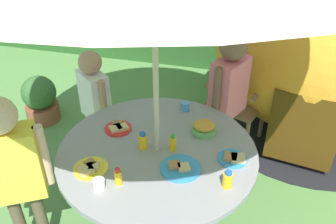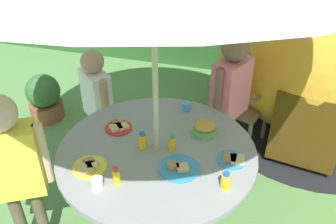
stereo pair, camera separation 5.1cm
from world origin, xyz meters
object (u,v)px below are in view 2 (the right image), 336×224
at_px(plate_far_left, 89,167).
at_px(juice_bottle_near_left, 172,143).
at_px(juice_bottle_near_right, 116,176).
at_px(cup_near, 186,106).
at_px(child_in_yellow_shirt, 13,162).
at_px(plate_far_right, 119,127).
at_px(garden_table, 157,166).
at_px(snack_bowl, 204,128).
at_px(wooden_chair, 244,92).
at_px(child_in_white_shirt, 97,95).
at_px(cup_far, 97,183).
at_px(juice_bottle_center_back, 143,141).
at_px(potted_plant, 44,97).
at_px(plate_mid_right, 233,159).
at_px(plate_mid_left, 179,168).
at_px(child_in_pink_shirt, 231,88).
at_px(juice_bottle_center_front, 226,181).
at_px(dome_tent, 326,58).

xyz_separation_m(plate_far_left, juice_bottle_near_left, (0.45, 0.32, 0.04)).
distance_m(juice_bottle_near_right, cup_near, 0.90).
bearing_deg(child_in_yellow_shirt, juice_bottle_near_left, -1.55).
height_order(plate_far_right, plate_far_left, same).
height_order(garden_table, snack_bowl, snack_bowl).
relative_size(wooden_chair, child_in_white_shirt, 0.84).
xyz_separation_m(child_in_yellow_shirt, cup_far, (0.55, 0.02, -0.04)).
height_order(child_in_yellow_shirt, juice_bottle_center_back, child_in_yellow_shirt).
distance_m(potted_plant, juice_bottle_near_right, 2.11).
bearing_deg(plate_mid_right, juice_bottle_near_left, 179.63).
xyz_separation_m(child_in_yellow_shirt, snack_bowl, (1.04, 0.71, -0.04)).
bearing_deg(potted_plant, plate_mid_left, -33.59).
relative_size(child_in_pink_shirt, child_in_white_shirt, 1.15).
height_order(plate_mid_right, juice_bottle_near_right, juice_bottle_near_right).
height_order(wooden_chair, plate_far_left, wooden_chair).
distance_m(child_in_yellow_shirt, juice_bottle_center_front, 1.28).
relative_size(juice_bottle_center_back, cup_near, 1.84).
relative_size(juice_bottle_near_right, cup_far, 1.64).
relative_size(potted_plant, juice_bottle_center_back, 4.17).
bearing_deg(child_in_pink_shirt, juice_bottle_near_left, 5.47).
distance_m(garden_table, juice_bottle_near_left, 0.23).
bearing_deg(juice_bottle_center_front, plate_mid_right, 87.21).
bearing_deg(snack_bowl, juice_bottle_near_left, -124.46).
distance_m(snack_bowl, plate_mid_left, 0.43).
relative_size(juice_bottle_near_right, cup_near, 1.70).
height_order(garden_table, cup_near, cup_near).
xyz_separation_m(potted_plant, juice_bottle_near_left, (1.71, -1.03, 0.53)).
bearing_deg(cup_far, juice_bottle_near_right, 36.03).
relative_size(snack_bowl, cup_near, 2.63).
bearing_deg(plate_far_left, juice_bottle_center_back, 48.10).
xyz_separation_m(plate_far_left, juice_bottle_near_right, (0.22, -0.07, 0.04)).
bearing_deg(plate_far_left, plate_mid_left, 14.95).
height_order(plate_far_right, juice_bottle_center_front, juice_bottle_center_front).
bearing_deg(child_in_yellow_shirt, plate_far_left, -10.00).
height_order(child_in_pink_shirt, plate_far_left, child_in_pink_shirt).
xyz_separation_m(wooden_chair, child_in_white_shirt, (-1.18, -0.72, 0.19)).
bearing_deg(child_in_pink_shirt, plate_mid_left, 14.00).
distance_m(child_in_pink_shirt, snack_bowl, 0.55).
xyz_separation_m(plate_mid_left, plate_far_left, (-0.54, -0.14, 0.00)).
xyz_separation_m(garden_table, juice_bottle_near_left, (0.10, 0.03, 0.20)).
xyz_separation_m(plate_far_left, cup_far, (0.12, -0.14, 0.02)).
bearing_deg(cup_far, potted_plant, 133.15).
bearing_deg(dome_tent, potted_plant, -156.63).
bearing_deg(plate_far_right, plate_mid_left, -29.39).
bearing_deg(dome_tent, plate_far_right, -123.99).
relative_size(juice_bottle_near_right, juice_bottle_center_back, 0.93).
relative_size(wooden_chair, potted_plant, 1.82).
relative_size(plate_far_left, juice_bottle_center_back, 1.73).
distance_m(child_in_yellow_shirt, juice_bottle_near_left, 0.99).
bearing_deg(plate_far_right, garden_table, -23.99).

